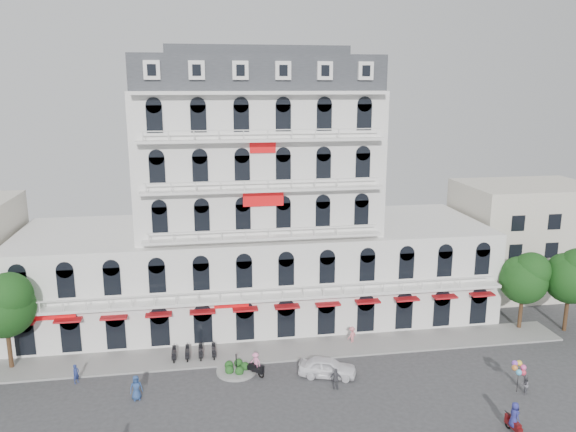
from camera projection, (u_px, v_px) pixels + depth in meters
The scene contains 17 objects.
ground at pixel (285, 410), 39.73m from camera, with size 120.00×120.00×0.00m, color #38383A.
sidewalk at pixel (269, 351), 48.37m from camera, with size 53.00×4.00×0.16m, color gray.
main_building at pixel (256, 217), 54.76m from camera, with size 45.00×15.00×25.80m.
flank_building_east at pixel (524, 237), 62.24m from camera, with size 14.00×10.00×12.00m, color beige.
traffic_island at pixel (236, 369), 44.98m from camera, with size 3.20×3.20×1.60m.
parked_scooter_row at pixel (194, 359), 47.21m from camera, with size 4.40×1.80×1.10m, color black, non-canonical shape.
tree_west_inner at pixel (5, 303), 44.31m from camera, with size 4.76×4.76×8.25m.
tree_east_inner at pixel (525, 277), 51.87m from camera, with size 4.40×4.37×7.57m.
tree_east_outer at pixel (571, 274), 51.45m from camera, with size 4.65×4.65×8.05m.
parked_car at pixel (327, 367), 44.26m from camera, with size 1.83×4.55×1.55m, color white.
rider_east at pixel (514, 418), 36.93m from camera, with size 0.64×1.70×2.23m.
rider_center at pixel (256, 364), 44.28m from camera, with size 1.30×1.32×1.99m.
pedestrian_left at pixel (136, 388), 40.93m from camera, with size 0.92×0.60×1.89m, color navy.
pedestrian_mid at pixel (336, 379), 42.35m from camera, with size 0.98×0.41×1.68m, color #4C4C53.
pedestrian_right at pixel (352, 335), 49.85m from camera, with size 1.03×0.59×1.60m, color #E47982.
pedestrian_far at pixel (76, 374), 43.24m from camera, with size 0.56×0.37×1.54m, color navy.
balloon_vendor at pixel (522, 377), 41.69m from camera, with size 1.41×1.28×2.45m.
Camera 1 is at (-5.42, -35.13, 22.49)m, focal length 35.00 mm.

